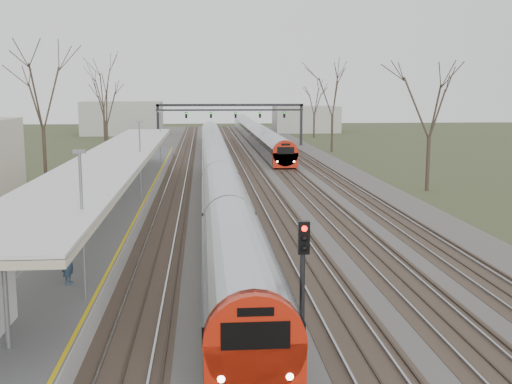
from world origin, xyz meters
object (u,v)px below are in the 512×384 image
train_near (216,160)px  passenger (68,259)px  signal_post (303,265)px  train_far (255,132)px

train_near → passenger: 37.32m
signal_post → train_near: bearing=92.4°
passenger → train_far: bearing=-4.5°
train_near → train_far: (7.00, 40.77, 0.00)m
train_far → signal_post: 82.06m
train_far → passenger: train_far is taller
train_near → passenger: (-6.10, -36.82, 0.46)m
train_near → passenger: bearing=-99.4°
train_near → train_far: same height
train_near → train_far: 41.37m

